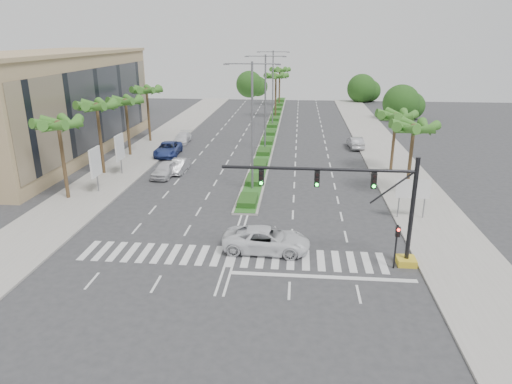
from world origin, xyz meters
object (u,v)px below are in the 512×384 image
car_parked_b (179,166)px  car_crossing (267,240)px  car_right (355,142)px  car_parked_d (183,138)px  car_parked_a (165,169)px  car_parked_c (168,149)px

car_parked_b → car_crossing: 21.37m
car_parked_b → car_right: 24.32m
car_parked_d → car_right: (23.60, -1.12, 0.08)m
car_parked_d → car_parked_a: bearing=-82.8°
car_parked_a → car_parked_d: bearing=103.0°
car_parked_b → car_crossing: car_crossing is taller
car_parked_b → car_right: bearing=35.5°
car_parked_d → car_crossing: bearing=-67.1°
car_parked_a → car_crossing: size_ratio=0.78×
car_parked_a → car_parked_b: 2.08m
car_parked_b → car_parked_d: bearing=105.1°
car_parked_c → car_crossing: car_crossing is taller
car_parked_a → car_parked_c: car_parked_c is taller
car_parked_a → car_right: 26.16m
car_parked_b → car_crossing: size_ratio=0.71×
car_parked_b → car_parked_c: 7.66m
car_parked_b → car_right: (20.43, 13.19, 0.06)m
car_crossing → car_parked_c: bearing=31.8°
car_parked_a → car_parked_c: bearing=109.2°
car_parked_b → car_parked_d: car_parked_b is taller
car_right → car_parked_a: bearing=30.6°
car_parked_a → car_crossing: (11.92, -16.55, 0.04)m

